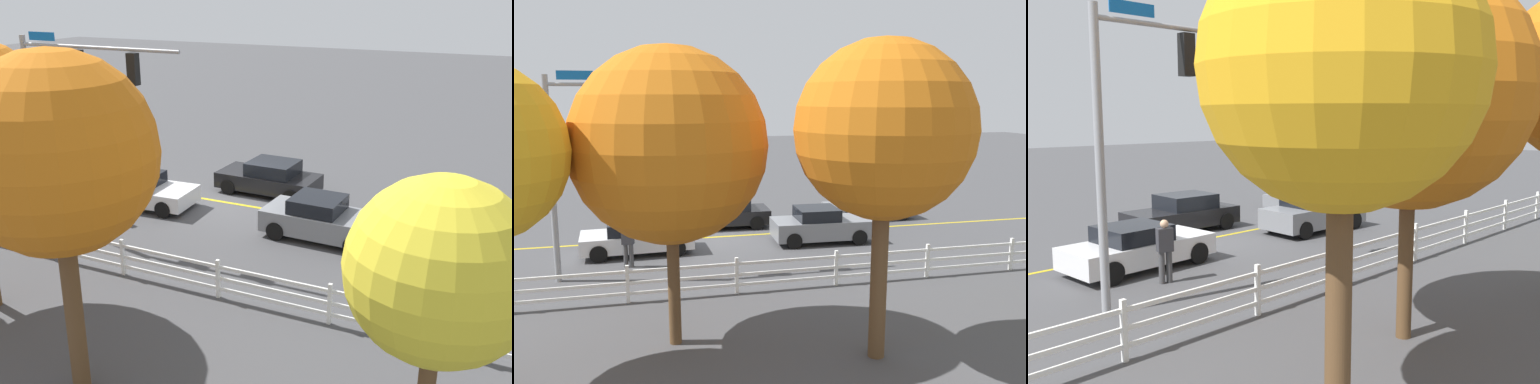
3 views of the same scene
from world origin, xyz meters
The scene contains 11 objects.
ground_plane centered at (0.00, 0.00, 0.00)m, with size 120.00×120.00×0.00m, color #444447.
lane_center_stripe centered at (-4.00, 0.00, 0.00)m, with size 28.00×0.16×0.01m, color gold.
signal_assembly centered at (4.03, 4.40, 4.76)m, with size 6.35×0.38×6.81m.
car_0 centered at (-0.71, -1.79, 0.67)m, with size 4.24×2.11×1.40m.
car_1 centered at (-8.06, -1.89, 0.64)m, with size 4.37×2.06×1.35m.
car_2 centered at (3.30, 1.66, 0.63)m, with size 4.31×2.14×1.29m.
car_3 centered at (-4.23, 1.72, 0.70)m, with size 4.13×2.06×1.46m.
pedestrian centered at (3.55, 3.41, 0.93)m, with size 0.46×0.36×1.69m.
white_rail_fence centered at (-3.00, 6.89, 0.60)m, with size 26.10×0.10×1.15m.
tree_2 centered at (6.08, 11.20, 4.92)m, with size 3.60×3.60×6.75m.
tree_3 centered at (2.31, 9.84, 4.88)m, with size 4.60×4.60×7.18m.
Camera 3 is at (11.58, 15.57, 4.38)m, focal length 39.32 mm.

